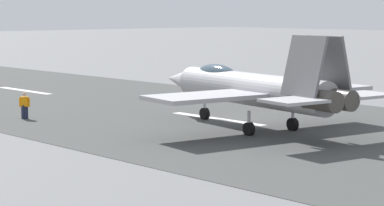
# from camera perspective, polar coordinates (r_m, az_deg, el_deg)

# --- Properties ---
(ground_plane) EXTENTS (400.00, 400.00, 0.00)m
(ground_plane) POSITION_cam_1_polar(r_m,az_deg,el_deg) (49.14, 2.25, -1.25)
(ground_plane) COLOR slate
(runway_strip) EXTENTS (240.00, 26.00, 0.02)m
(runway_strip) POSITION_cam_1_polar(r_m,az_deg,el_deg) (49.12, 2.27, -1.24)
(runway_strip) COLOR #424442
(runway_strip) RESTS_ON ground
(fighter_jet) EXTENTS (17.25, 14.69, 5.62)m
(fighter_jet) POSITION_cam_1_polar(r_m,az_deg,el_deg) (45.05, 4.42, 1.11)
(fighter_jet) COLOR #A9A9AE
(fighter_jet) RESTS_ON ground
(crew_person) EXTENTS (0.54, 0.51, 1.72)m
(crew_person) POSITION_cam_1_polar(r_m,az_deg,el_deg) (50.41, -12.25, -0.21)
(crew_person) COLOR #1E2338
(crew_person) RESTS_ON ground
(marker_cone_mid) EXTENTS (0.44, 0.44, 0.55)m
(marker_cone_mid) POSITION_cam_1_polar(r_m,az_deg,el_deg) (58.99, 9.98, 0.28)
(marker_cone_mid) COLOR orange
(marker_cone_mid) RESTS_ON ground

